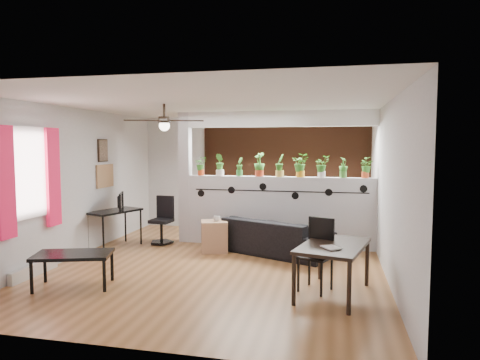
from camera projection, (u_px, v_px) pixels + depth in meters
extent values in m
cube|color=brown|center=(219.00, 267.00, 7.02)|extent=(6.30, 7.10, 0.10)
cube|color=#B7B7BA|center=(253.00, 173.00, 9.85)|extent=(6.30, 0.04, 2.90)
cube|color=#B7B7BA|center=(133.00, 216.00, 3.97)|extent=(6.30, 0.04, 2.90)
cube|color=#B7B7BA|center=(74.00, 183.00, 7.48)|extent=(0.04, 7.10, 2.90)
cube|color=#B7B7BA|center=(389.00, 189.00, 6.35)|extent=(0.04, 7.10, 2.90)
cube|color=white|center=(218.00, 101.00, 6.80)|extent=(6.30, 7.10, 0.10)
cube|color=#BCBCC1|center=(279.00, 211.00, 8.25)|extent=(3.60, 0.18, 1.35)
cube|color=white|center=(280.00, 119.00, 8.10)|extent=(3.60, 0.18, 0.30)
cube|color=#BCBCC1|center=(185.00, 178.00, 8.61)|extent=(0.22, 0.20, 2.60)
cube|color=#A85630|center=(288.00, 174.00, 9.63)|extent=(3.90, 0.05, 2.60)
cube|color=black|center=(279.00, 191.00, 8.12)|extent=(3.31, 0.01, 0.02)
cylinder|color=black|center=(201.00, 193.00, 8.46)|extent=(0.14, 0.01, 0.14)
cylinder|color=black|center=(231.00, 190.00, 8.32)|extent=(0.14, 0.01, 0.14)
cylinder|color=black|center=(263.00, 187.00, 8.18)|extent=(0.14, 0.01, 0.14)
cylinder|color=black|center=(295.00, 196.00, 8.06)|extent=(0.14, 0.01, 0.14)
cylinder|color=black|center=(329.00, 192.00, 7.92)|extent=(0.14, 0.01, 0.14)
cylinder|color=black|center=(364.00, 189.00, 7.78)|extent=(0.14, 0.01, 0.14)
cube|color=white|center=(28.00, 173.00, 6.28)|extent=(0.02, 0.95, 1.25)
cube|color=white|center=(28.00, 173.00, 6.28)|extent=(0.04, 1.05, 1.35)
cube|color=red|center=(6.00, 182.00, 5.79)|extent=(0.06, 0.30, 1.55)
cube|color=red|center=(53.00, 177.00, 6.76)|extent=(0.06, 0.30, 1.55)
cube|color=silver|center=(34.00, 270.00, 6.39)|extent=(0.08, 1.00, 0.18)
cube|color=#9E744C|center=(105.00, 176.00, 8.39)|extent=(0.03, 0.60, 0.45)
cube|color=#8C7259|center=(103.00, 150.00, 8.30)|extent=(0.03, 0.30, 0.40)
cube|color=black|center=(103.00, 150.00, 8.30)|extent=(0.02, 0.34, 0.44)
cylinder|color=black|center=(164.00, 110.00, 6.69)|extent=(0.04, 0.04, 0.20)
cylinder|color=black|center=(164.00, 120.00, 6.71)|extent=(0.18, 0.18, 0.10)
sphere|color=white|center=(164.00, 126.00, 6.71)|extent=(0.17, 0.17, 0.17)
cube|color=black|center=(186.00, 121.00, 6.75)|extent=(0.55, 0.29, 0.01)
cube|color=black|center=(165.00, 122.00, 7.04)|extent=(0.29, 0.55, 0.01)
cube|color=black|center=(142.00, 120.00, 6.66)|extent=(0.55, 0.29, 0.01)
cube|color=black|center=(163.00, 119.00, 6.37)|extent=(0.29, 0.55, 0.01)
cylinder|color=#CB3F17|center=(201.00, 172.00, 8.53)|extent=(0.12, 0.12, 0.12)
imported|color=#23621C|center=(201.00, 164.00, 8.52)|extent=(0.22, 0.20, 0.27)
cylinder|color=white|center=(220.00, 173.00, 8.45)|extent=(0.16, 0.16, 0.12)
imported|color=#23621C|center=(220.00, 162.00, 8.43)|extent=(0.27, 0.29, 0.34)
cylinder|color=#318736|center=(239.00, 173.00, 8.36)|extent=(0.12, 0.12, 0.12)
imported|color=#23621C|center=(239.00, 164.00, 8.35)|extent=(0.17, 0.20, 0.27)
cylinder|color=#C13C1E|center=(259.00, 173.00, 8.28)|extent=(0.17, 0.17, 0.12)
imported|color=#23621C|center=(259.00, 162.00, 8.26)|extent=(0.30, 0.28, 0.36)
cylinder|color=gold|center=(280.00, 174.00, 8.19)|extent=(0.16, 0.16, 0.12)
imported|color=#23621C|center=(280.00, 163.00, 8.17)|extent=(0.23, 0.26, 0.34)
cylinder|color=orange|center=(300.00, 174.00, 8.10)|extent=(0.16, 0.16, 0.12)
imported|color=#23621C|center=(300.00, 163.00, 8.09)|extent=(0.24, 0.19, 0.35)
cylinder|color=silver|center=(322.00, 174.00, 8.02)|extent=(0.14, 0.14, 0.12)
imported|color=#23621C|center=(322.00, 164.00, 8.00)|extent=(0.26, 0.25, 0.31)
cylinder|color=#438831|center=(343.00, 174.00, 7.93)|extent=(0.13, 0.13, 0.12)
imported|color=#23621C|center=(343.00, 165.00, 7.92)|extent=(0.15, 0.19, 0.28)
cylinder|color=#D04721|center=(365.00, 175.00, 7.85)|extent=(0.13, 0.13, 0.12)
imported|color=#23621C|center=(365.00, 165.00, 7.83)|extent=(0.24, 0.24, 0.28)
imported|color=black|center=(272.00, 236.00, 7.76)|extent=(2.22, 1.54, 0.60)
cube|color=#A27555|center=(214.00, 236.00, 7.83)|extent=(0.58, 0.54, 0.57)
imported|color=gray|center=(217.00, 218.00, 7.79)|extent=(0.14, 0.14, 0.10)
cube|color=black|center=(115.00, 211.00, 8.13)|extent=(0.83, 1.11, 0.04)
cylinder|color=black|center=(88.00, 233.00, 7.90)|extent=(0.03, 0.03, 0.68)
cylinder|color=black|center=(103.00, 235.00, 7.66)|extent=(0.03, 0.03, 0.68)
cylinder|color=black|center=(125.00, 225.00, 8.66)|extent=(0.03, 0.03, 0.68)
cylinder|color=black|center=(141.00, 227.00, 8.42)|extent=(0.03, 0.03, 0.68)
imported|color=black|center=(118.00, 205.00, 8.27)|extent=(0.31, 0.16, 0.18)
cylinder|color=black|center=(162.00, 242.00, 8.47)|extent=(0.48, 0.48, 0.04)
cylinder|color=black|center=(161.00, 232.00, 8.45)|extent=(0.06, 0.06, 0.41)
cube|color=black|center=(161.00, 221.00, 8.43)|extent=(0.42, 0.42, 0.06)
cube|color=black|center=(165.00, 207.00, 8.58)|extent=(0.37, 0.09, 0.44)
cube|color=black|center=(333.00, 246.00, 5.54)|extent=(1.02, 1.38, 0.04)
cylinder|color=black|center=(294.00, 280.00, 5.21)|extent=(0.05, 0.05, 0.63)
cylinder|color=black|center=(349.00, 288.00, 4.91)|extent=(0.05, 0.05, 0.63)
cylinder|color=black|center=(320.00, 258.00, 6.23)|extent=(0.05, 0.05, 0.63)
cylinder|color=black|center=(367.00, 263.00, 5.94)|extent=(0.05, 0.05, 0.63)
imported|color=gray|center=(325.00, 248.00, 5.27)|extent=(0.28, 0.29, 0.02)
cube|color=black|center=(315.00, 257.00, 5.71)|extent=(0.51, 0.51, 0.03)
cube|color=black|center=(321.00, 235.00, 5.84)|extent=(0.36, 0.17, 0.50)
cube|color=black|center=(298.00, 275.00, 5.69)|extent=(0.03, 0.03, 0.47)
cube|color=black|center=(321.00, 279.00, 5.50)|extent=(0.03, 0.03, 0.47)
cube|color=black|center=(310.00, 252.00, 5.94)|extent=(0.03, 0.03, 0.95)
cube|color=black|center=(332.00, 255.00, 5.75)|extent=(0.03, 0.03, 0.95)
cube|color=black|center=(73.00, 255.00, 5.87)|extent=(1.14, 0.84, 0.05)
cylinder|color=black|center=(31.00, 278.00, 5.61)|extent=(0.05, 0.05, 0.43)
cylinder|color=black|center=(104.00, 276.00, 5.69)|extent=(0.05, 0.05, 0.43)
cylinder|color=black|center=(45.00, 267.00, 6.09)|extent=(0.05, 0.05, 0.43)
cylinder|color=black|center=(112.00, 266.00, 6.17)|extent=(0.05, 0.05, 0.43)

